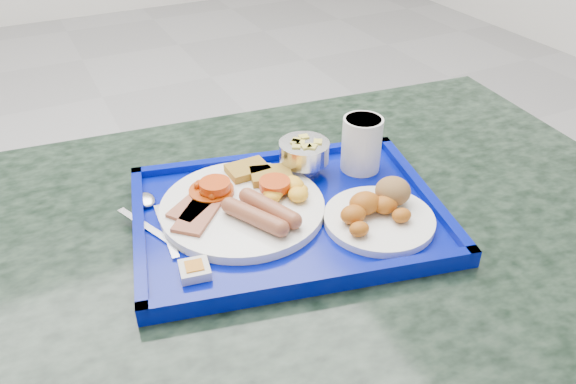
# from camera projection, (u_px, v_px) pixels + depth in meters

# --- Properties ---
(floor) EXTENTS (6.00, 6.00, 0.00)m
(floor) POSITION_uv_depth(u_px,v_px,m) (169.00, 221.00, 2.26)
(floor) COLOR #9D9C9F
(floor) RESTS_ON ground
(table) EXTENTS (1.36, 0.98, 0.80)m
(table) POSITION_uv_depth(u_px,v_px,m) (297.00, 309.00, 1.05)
(table) COLOR slate
(table) RESTS_ON floor
(tray) EXTENTS (0.57, 0.47, 0.03)m
(tray) POSITION_uv_depth(u_px,v_px,m) (288.00, 215.00, 0.93)
(tray) COLOR #030F99
(tray) RESTS_ON table
(main_plate) EXTENTS (0.27, 0.27, 0.04)m
(main_plate) POSITION_uv_depth(u_px,v_px,m) (246.00, 202.00, 0.93)
(main_plate) COLOR white
(main_plate) RESTS_ON tray
(bread_plate) EXTENTS (0.18, 0.18, 0.06)m
(bread_plate) POSITION_uv_depth(u_px,v_px,m) (379.00, 211.00, 0.90)
(bread_plate) COLOR white
(bread_plate) RESTS_ON tray
(fruit_bowl) EXTENTS (0.09, 0.09, 0.06)m
(fruit_bowl) POSITION_uv_depth(u_px,v_px,m) (304.00, 152.00, 1.01)
(fruit_bowl) COLOR #B5B5B7
(fruit_bowl) RESTS_ON tray
(juice_cup) EXTENTS (0.07, 0.07, 0.10)m
(juice_cup) POSITION_uv_depth(u_px,v_px,m) (362.00, 142.00, 1.01)
(juice_cup) COLOR white
(juice_cup) RESTS_ON tray
(spoon) EXTENTS (0.04, 0.19, 0.01)m
(spoon) POSITION_uv_depth(u_px,v_px,m) (151.00, 208.00, 0.93)
(spoon) COLOR #B5B5B7
(spoon) RESTS_ON tray
(knife) EXTENTS (0.07, 0.16, 0.00)m
(knife) POSITION_uv_depth(u_px,v_px,m) (152.00, 230.00, 0.88)
(knife) COLOR #B5B5B7
(knife) RESTS_ON tray
(jam_packet) EXTENTS (0.05, 0.05, 0.02)m
(jam_packet) POSITION_uv_depth(u_px,v_px,m) (195.00, 270.00, 0.80)
(jam_packet) COLOR silver
(jam_packet) RESTS_ON tray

